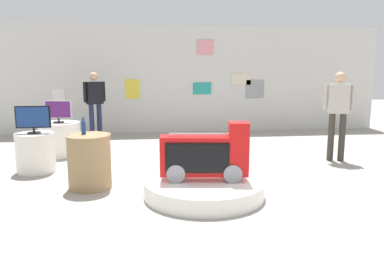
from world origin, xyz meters
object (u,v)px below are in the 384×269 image
shopper_browsing_rear (95,101)px  display_pedestal_left_rear (36,153)px  tv_on_left_rear (33,119)px  bottle_on_side_table (84,127)px  novelty_firetruck_tv (206,157)px  display_pedestal_center_rear (60,139)px  side_table_round (89,161)px  main_display_pedestal (204,188)px  shopper_browsing_near_truck (338,109)px  tv_on_center_rear (58,111)px

shopper_browsing_rear → display_pedestal_left_rear: bearing=-103.3°
tv_on_left_rear → bottle_on_side_table: bearing=-44.2°
novelty_firetruck_tv → display_pedestal_center_rear: size_ratio=1.49×
tv_on_left_rear → shopper_browsing_rear: (0.67, 2.82, 0.06)m
tv_on_left_rear → side_table_round: size_ratio=0.71×
main_display_pedestal → side_table_round: side_table_round is taller
display_pedestal_left_rear → display_pedestal_center_rear: size_ratio=0.82×
tv_on_left_rear → side_table_round: (1.07, -1.03, -0.52)m
display_pedestal_left_rear → side_table_round: size_ratio=0.84×
tv_on_left_rear → main_display_pedestal: bearing=-30.7°
main_display_pedestal → shopper_browsing_rear: shopper_browsing_rear is taller
main_display_pedestal → novelty_firetruck_tv: novelty_firetruck_tv is taller
display_pedestal_left_rear → tv_on_left_rear: 0.60m
main_display_pedestal → shopper_browsing_near_truck: size_ratio=0.99×
main_display_pedestal → shopper_browsing_rear: 4.97m
side_table_round → shopper_browsing_near_truck: shopper_browsing_near_truck is taller
shopper_browsing_near_truck → shopper_browsing_rear: size_ratio=1.02×
shopper_browsing_near_truck → tv_on_center_rear: bearing=168.3°
novelty_firetruck_tv → side_table_round: 1.78m
shopper_browsing_near_truck → shopper_browsing_rear: shopper_browsing_near_truck is taller
novelty_firetruck_tv → shopper_browsing_rear: shopper_browsing_rear is taller
shopper_browsing_near_truck → shopper_browsing_rear: 5.59m
novelty_firetruck_tv → tv_on_center_rear: tv_on_center_rear is taller
display_pedestal_left_rear → shopper_browsing_rear: 2.97m
main_display_pedestal → tv_on_center_rear: size_ratio=3.05×
display_pedestal_center_rear → tv_on_left_rear: bearing=-95.7°
tv_on_left_rear → shopper_browsing_near_truck: (5.58, 0.16, 0.08)m
shopper_browsing_near_truck → side_table_round: bearing=-165.1°
display_pedestal_center_rear → shopper_browsing_near_truck: shopper_browsing_near_truck is taller
novelty_firetruck_tv → shopper_browsing_rear: (-2.08, 4.45, 0.42)m
display_pedestal_center_rear → side_table_round: side_table_round is taller
display_pedestal_center_rear → side_table_round: (0.94, -2.33, 0.07)m
side_table_round → tv_on_left_rear: bearing=135.9°
tv_on_center_rear → tv_on_left_rear: bearing=-95.7°
tv_on_left_rear → shopper_browsing_rear: bearing=76.7°
novelty_firetruck_tv → shopper_browsing_near_truck: (2.84, 1.79, 0.44)m
tv_on_left_rear → side_table_round: tv_on_left_rear is taller
main_display_pedestal → shopper_browsing_near_truck: bearing=31.9°
display_pedestal_left_rear → shopper_browsing_rear: shopper_browsing_rear is taller
tv_on_left_rear → shopper_browsing_near_truck: bearing=1.7°
side_table_round → shopper_browsing_near_truck: 4.71m
display_pedestal_center_rear → shopper_browsing_near_truck: 5.61m
bottle_on_side_table → shopper_browsing_rear: size_ratio=0.15×
shopper_browsing_rear → side_table_round: bearing=-84.1°
tv_on_center_rear → shopper_browsing_rear: shopper_browsing_rear is taller
side_table_round → bottle_on_side_table: bearing=138.1°
tv_on_center_rear → shopper_browsing_rear: size_ratio=0.33×
tv_on_center_rear → display_pedestal_center_rear: bearing=101.4°
display_pedestal_left_rear → side_table_round: bearing=-44.2°
main_display_pedestal → side_table_round: size_ratio=2.08×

